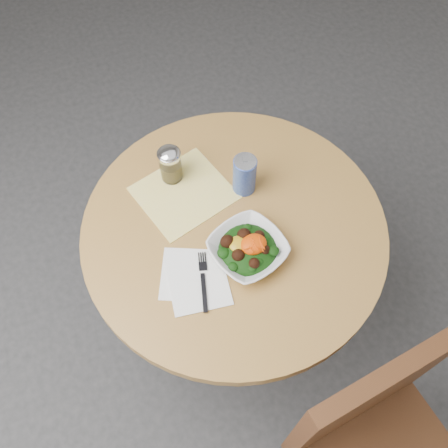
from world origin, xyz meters
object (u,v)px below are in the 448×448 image
(salad_bowl, at_px, (248,249))
(beverage_can, at_px, (245,175))
(chair, at_px, (377,444))
(spice_shaker, at_px, (170,164))

(salad_bowl, distance_m, beverage_can, 0.23)
(chair, distance_m, salad_bowl, 0.63)
(chair, height_order, beverage_can, chair)
(chair, relative_size, salad_bowl, 3.90)
(beverage_can, bearing_deg, salad_bowl, -111.98)
(salad_bowl, bearing_deg, chair, -77.19)
(spice_shaker, xyz_separation_m, beverage_can, (0.19, -0.13, 0.00))
(beverage_can, bearing_deg, chair, -86.72)
(chair, height_order, salad_bowl, chair)
(spice_shaker, bearing_deg, salad_bowl, -73.16)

